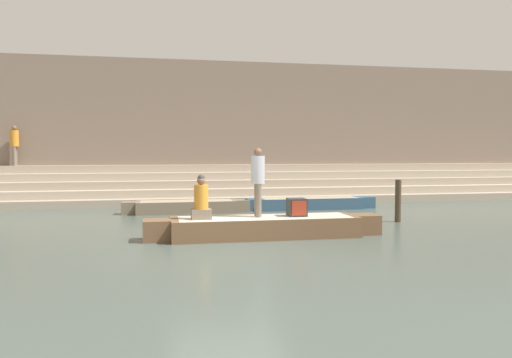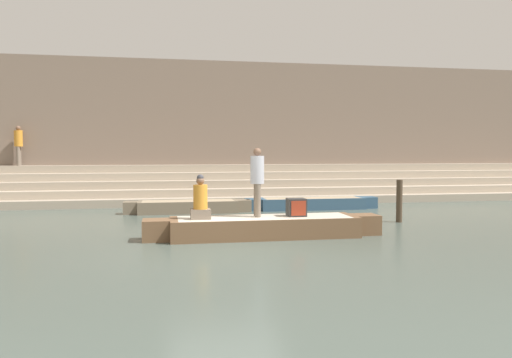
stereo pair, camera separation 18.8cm
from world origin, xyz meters
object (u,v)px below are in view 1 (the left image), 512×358
object	(u,v)px
rowboat_main	(265,226)
moored_boat_distant	(187,206)
person_standing	(258,177)
tv_set	(297,207)
moored_boat_shore	(310,203)
person_rowing	(201,201)
person_on_steps	(15,143)
mooring_post	(398,201)

from	to	relation	value
rowboat_main	moored_boat_distant	size ratio (longest dim) A/B	1.36
person_standing	tv_set	size ratio (longest dim) A/B	3.81
rowboat_main	moored_boat_shore	distance (m)	6.44
person_rowing	moored_boat_distant	bearing A→B (deg)	101.57
moored_boat_shore	tv_set	bearing A→B (deg)	-111.49
tv_set	moored_boat_distant	size ratio (longest dim) A/B	0.10
person_rowing	tv_set	bearing A→B (deg)	13.47
person_rowing	person_on_steps	distance (m)	12.27
tv_set	mooring_post	size ratio (longest dim) A/B	0.35
moored_boat_shore	person_on_steps	distance (m)	12.43
rowboat_main	moored_boat_distant	xyz separation A→B (m)	(-1.67, 5.43, -0.04)
rowboat_main	moored_boat_shore	bearing A→B (deg)	59.13
person_standing	person_on_steps	bearing A→B (deg)	130.01
person_standing	moored_boat_shore	world-z (taller)	person_standing
moored_boat_distant	moored_boat_shore	bearing A→B (deg)	3.22
person_standing	rowboat_main	bearing A→B (deg)	-26.89
moored_boat_distant	mooring_post	bearing A→B (deg)	-29.81
person_rowing	moored_boat_shore	size ratio (longest dim) A/B	0.22
rowboat_main	person_standing	xyz separation A→B (m)	(-0.17, 0.09, 1.25)
rowboat_main	tv_set	bearing A→B (deg)	-1.71
moored_boat_distant	mooring_post	world-z (taller)	mooring_post
moored_boat_shore	mooring_post	bearing A→B (deg)	-67.95
rowboat_main	mooring_post	xyz separation A→B (m)	(4.60, 1.87, 0.38)
moored_boat_shore	person_on_steps	bearing A→B (deg)	158.59
person_rowing	person_on_steps	bearing A→B (deg)	135.35
tv_set	mooring_post	world-z (taller)	mooring_post
rowboat_main	person_rowing	distance (m)	1.76
moored_boat_shore	rowboat_main	bearing A→B (deg)	-118.42
person_rowing	moored_boat_shore	world-z (taller)	person_rowing
moored_boat_shore	moored_boat_distant	size ratio (longest dim) A/B	1.13
moored_boat_distant	mooring_post	distance (m)	7.22
person_rowing	moored_boat_shore	distance (m)	7.42
rowboat_main	moored_boat_shore	xyz separation A→B (m)	(2.97, 5.71, -0.04)
moored_boat_distant	tv_set	bearing A→B (deg)	-65.34
tv_set	person_on_steps	bearing A→B (deg)	133.96
person_standing	moored_boat_shore	xyz separation A→B (m)	(3.14, 5.62, -1.29)
person_rowing	moored_boat_shore	bearing A→B (deg)	62.66
tv_set	person_on_steps	size ratio (longest dim) A/B	0.28
rowboat_main	moored_boat_shore	world-z (taller)	rowboat_main
tv_set	person_on_steps	world-z (taller)	person_on_steps
person_rowing	mooring_post	world-z (taller)	person_rowing
rowboat_main	person_standing	distance (m)	1.26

